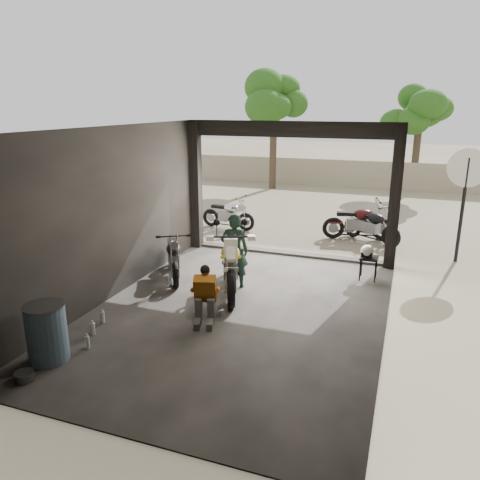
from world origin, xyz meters
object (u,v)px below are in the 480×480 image
Objects in this scene: outside_bike_c at (372,223)px; mechanic at (205,297)px; left_bike at (174,254)px; oil_drum at (47,334)px; helmet at (367,251)px; sign_post at (466,185)px; outside_bike_a at (228,212)px; main_bike at (230,260)px; rider at (234,251)px; outside_bike_b at (359,219)px; stool at (369,260)px.

outside_bike_c is 1.66× the size of mechanic.
oil_drum is at bearing -122.09° from left_bike.
helmet is (3.86, 1.24, 0.11)m from left_bike.
sign_post reaches higher than outside_bike_c.
outside_bike_a is at bearing 90.02° from mechanic.
outside_bike_c is 6.35m from mechanic.
main_bike is 7.07× the size of helmet.
main_bike is at bearing -150.72° from outside_bike_a.
rider reaches higher than helmet.
outside_bike_a is at bearing 78.93° from outside_bike_b.
rider is (-2.30, -4.25, 0.23)m from outside_bike_c.
stool is at bearing 50.75° from oil_drum.
outside_bike_a is 6.29m from mechanic.
outside_bike_b is 1.73× the size of mechanic.
stool is at bearing -12.93° from left_bike.
left_bike is at bearing -162.34° from stool.
sign_post is at bearing 31.93° from mechanic.
stool is 3.01m from sign_post.
helmet is at bearing -143.76° from outside_bike_c.
outside_bike_b reaches higher than oil_drum.
left_bike is at bearing 88.50° from oil_drum.
outside_bike_b is (3.75, 0.13, 0.06)m from outside_bike_a.
oil_drum is (-4.00, -4.90, -0.00)m from stool.
main_bike reaches higher than mechanic.
sign_post is at bearing -1.52° from left_bike.
outside_bike_b is at bearing 21.65° from left_bike.
outside_bike_c is 8.70m from oil_drum.
main_bike reaches higher than oil_drum.
left_bike is 5.46m from outside_bike_b.
main_bike is 2.96m from stool.
main_bike reaches higher than outside_bike_c.
main_bike is 5.05m from outside_bike_b.
oil_drum is at bearing -148.67° from mechanic.
outside_bike_c is 5.58× the size of helmet.
main_bike is at bearing 144.65° from outside_bike_b.
rider is at bearing -149.68° from outside_bike_a.
rider is 3.89m from oil_drum.
sign_post is at bearing -128.23° from outside_bike_b.
helmet is at bearing 11.33° from main_bike.
outside_bike_b reaches higher than helmet.
outside_bike_a is 5.26× the size of helmet.
stool is (0.19, -2.93, -0.10)m from outside_bike_c.
outside_bike_a reaches higher than helmet.
stool is (3.90, 1.24, -0.10)m from left_bike.
helmet is 6.29m from oil_drum.
outside_bike_c is 4.84m from rider.
left_bike is 0.99× the size of outside_bike_c.
outside_bike_c is 2.94m from stool.
main_bike is at bearing 65.26° from oil_drum.
main_bike is 1.31× the size of rider.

